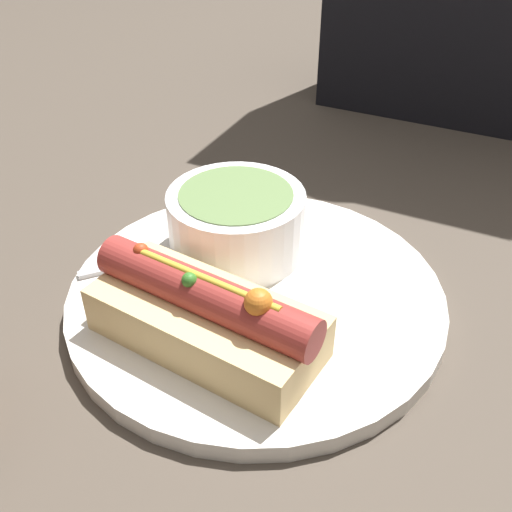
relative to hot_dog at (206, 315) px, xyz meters
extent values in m
plane|color=#4C4238|center=(0.00, 0.06, -0.04)|extent=(4.00, 4.00, 0.00)
cylinder|color=white|center=(0.00, 0.06, -0.03)|extent=(0.28, 0.28, 0.01)
cube|color=#E5C17F|center=(0.00, 0.00, -0.01)|extent=(0.16, 0.09, 0.03)
cylinder|color=#9E332D|center=(0.00, 0.00, 0.02)|extent=(0.16, 0.05, 0.03)
sphere|color=#387A28|center=(-0.01, 0.00, 0.03)|extent=(0.01, 0.01, 0.01)
sphere|color=orange|center=(0.04, -0.01, 0.03)|extent=(0.02, 0.02, 0.02)
sphere|color=#C63F1E|center=(-0.05, 0.01, 0.03)|extent=(0.01, 0.01, 0.01)
cylinder|color=gold|center=(0.00, 0.00, 0.03)|extent=(0.11, 0.02, 0.01)
cylinder|color=white|center=(-0.03, 0.10, 0.00)|extent=(0.11, 0.11, 0.05)
cylinder|color=#66844C|center=(-0.03, 0.10, 0.02)|extent=(0.09, 0.09, 0.01)
cube|color=#B7B7BC|center=(-0.09, 0.05, -0.02)|extent=(0.07, 0.08, 0.00)
ellipsoid|color=#B7B7BC|center=(-0.04, 0.11, -0.02)|extent=(0.05, 0.05, 0.01)
camera|label=1|loc=(0.16, -0.25, 0.27)|focal=42.00mm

